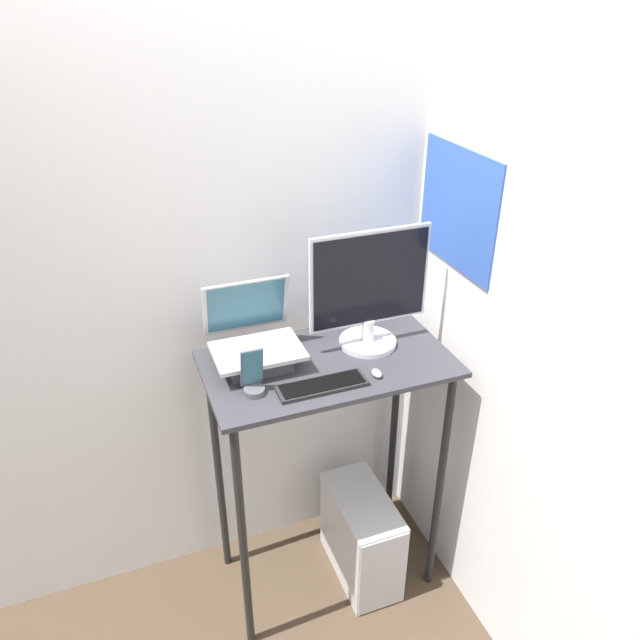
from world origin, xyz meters
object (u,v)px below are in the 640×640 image
at_px(laptop, 255,346).
at_px(monitor, 369,294).
at_px(keyboard, 322,386).
at_px(computer_tower, 362,536).
at_px(cell_phone, 253,379).
at_px(mouse, 377,373).

distance_m(laptop, monitor, 0.46).
height_order(monitor, keyboard, monitor).
bearing_deg(computer_tower, monitor, 69.99).
bearing_deg(laptop, cell_phone, -108.27).
bearing_deg(computer_tower, cell_phone, -174.35).
distance_m(monitor, computer_tower, 1.14).
distance_m(cell_phone, computer_tower, 1.08).
height_order(laptop, cell_phone, laptop).
bearing_deg(mouse, laptop, 148.28).
relative_size(keyboard, mouse, 5.97).
bearing_deg(mouse, cell_phone, 172.39).
relative_size(cell_phone, computer_tower, 0.39).
bearing_deg(laptop, monitor, -2.50).
relative_size(mouse, cell_phone, 0.31).
xyz_separation_m(laptop, cell_phone, (-0.06, -0.17, -0.02)).
distance_m(laptop, cell_phone, 0.18).
relative_size(laptop, keyboard, 1.00).
height_order(monitor, mouse, monitor).
xyz_separation_m(keyboard, computer_tower, (0.23, 0.10, -0.93)).
xyz_separation_m(laptop, mouse, (0.38, -0.23, -0.06)).
xyz_separation_m(keyboard, cell_phone, (-0.23, 0.05, 0.05)).
height_order(monitor, computer_tower, monitor).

